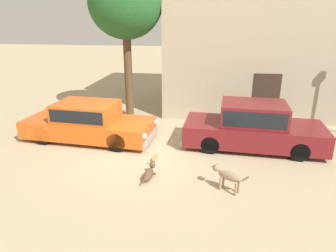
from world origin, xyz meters
The scene contains 8 objects.
ground_plane centered at (0.00, 0.00, 0.00)m, with size 80.00×80.00×0.00m, color tan.
parked_sedan_nearest centered at (-2.08, 0.88, 0.68)m, with size 4.86×2.15×1.38m.
parked_sedan_second centered at (3.73, 1.00, 0.77)m, with size 4.83×2.09×1.57m.
apartment_block centered at (6.36, 6.64, 4.11)m, with size 12.37×6.05×8.22m.
stray_dog_spotted centered at (0.68, -1.65, 0.15)m, with size 0.30×1.00×0.36m.
stray_dog_tan centered at (2.78, -1.98, 0.43)m, with size 0.97×0.61×0.67m.
stray_cat centered at (0.61, -0.51, 0.07)m, with size 0.26×0.54×0.15m.
acacia_tree_left centered at (-1.34, 3.84, 4.73)m, with size 3.04×2.74×6.23m.
Camera 1 is at (2.26, -8.90, 4.20)m, focal length 32.24 mm.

